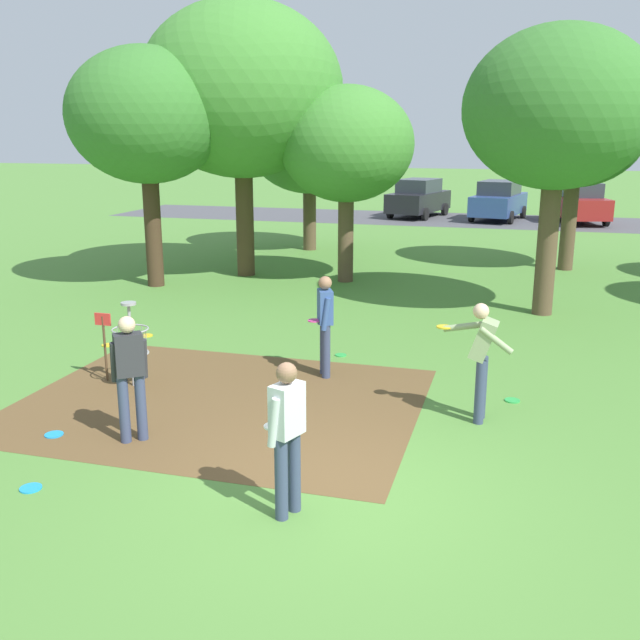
% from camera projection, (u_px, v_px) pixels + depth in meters
% --- Properties ---
extents(ground_plane, '(160.00, 160.00, 0.00)m').
position_uv_depth(ground_plane, '(327.00, 493.00, 8.09)').
color(ground_plane, '#518438').
extents(dirt_tee_pad, '(5.98, 4.74, 0.01)m').
position_uv_depth(dirt_tee_pad, '(220.00, 402.00, 10.84)').
color(dirt_tee_pad, brown).
rests_on(dirt_tee_pad, ground).
extents(disc_golf_basket, '(0.98, 0.58, 1.39)m').
position_uv_depth(disc_golf_basket, '(128.00, 341.00, 11.40)').
color(disc_golf_basket, '#9E9EA3').
rests_on(disc_golf_basket, ground).
extents(player_foreground_watching, '(0.45, 0.49, 1.71)m').
position_uv_depth(player_foreground_watching, '(325.00, 320.00, 11.79)').
color(player_foreground_watching, '#384260').
rests_on(player_foreground_watching, ground).
extents(player_throwing, '(0.44, 0.50, 1.71)m').
position_uv_depth(player_throwing, '(287.00, 430.00, 7.41)').
color(player_throwing, '#384260').
rests_on(player_throwing, ground).
extents(player_waiting_left, '(1.09, 0.53, 1.71)m').
position_uv_depth(player_waiting_left, '(482.00, 354.00, 9.92)').
color(player_waiting_left, '#384260').
rests_on(player_waiting_left, ground).
extents(player_waiting_right, '(0.47, 0.45, 1.71)m').
position_uv_depth(player_waiting_right, '(130.00, 372.00, 9.24)').
color(player_waiting_right, '#384260').
rests_on(player_waiting_right, ground).
extents(frisbee_near_basket, '(0.25, 0.25, 0.02)m').
position_uv_depth(frisbee_near_basket, '(108.00, 345.00, 13.75)').
color(frisbee_near_basket, gold).
rests_on(frisbee_near_basket, ground).
extents(frisbee_by_tee, '(0.26, 0.26, 0.02)m').
position_uv_depth(frisbee_by_tee, '(146.00, 336.00, 14.40)').
color(frisbee_by_tee, gold).
rests_on(frisbee_by_tee, ground).
extents(frisbee_mid_grass, '(0.25, 0.25, 0.02)m').
position_uv_depth(frisbee_mid_grass, '(54.00, 435.00, 9.65)').
color(frisbee_mid_grass, '#1E93DB').
rests_on(frisbee_mid_grass, ground).
extents(frisbee_far_right, '(0.25, 0.25, 0.02)m').
position_uv_depth(frisbee_far_right, '(31.00, 488.00, 8.19)').
color(frisbee_far_right, '#1E93DB').
rests_on(frisbee_far_right, ground).
extents(frisbee_scattered_a, '(0.23, 0.23, 0.02)m').
position_uv_depth(frisbee_scattered_a, '(512.00, 400.00, 10.89)').
color(frisbee_scattered_a, green).
rests_on(frisbee_scattered_a, ground).
extents(frisbee_scattered_b, '(0.21, 0.21, 0.02)m').
position_uv_depth(frisbee_scattered_b, '(341.00, 355.00, 13.12)').
color(frisbee_scattered_b, green).
rests_on(frisbee_scattered_b, ground).
extents(tree_near_left, '(3.59, 3.59, 5.22)m').
position_uv_depth(tree_near_left, '(347.00, 145.00, 18.86)').
color(tree_near_left, brown).
rests_on(tree_near_left, ground).
extents(tree_near_right, '(5.54, 5.54, 7.47)m').
position_uv_depth(tree_near_right, '(241.00, 91.00, 19.37)').
color(tree_near_right, '#4C3823').
rests_on(tree_near_right, ground).
extents(tree_mid_left, '(4.03, 4.03, 6.20)m').
position_uv_depth(tree_mid_left, '(558.00, 109.00, 15.06)').
color(tree_mid_left, brown).
rests_on(tree_mid_left, ground).
extents(tree_mid_center, '(4.34, 4.34, 5.65)m').
position_uv_depth(tree_mid_center, '(309.00, 139.00, 24.22)').
color(tree_mid_center, brown).
rests_on(tree_mid_center, ground).
extents(tree_mid_right, '(3.90, 3.90, 5.76)m').
position_uv_depth(tree_mid_right, '(577.00, 130.00, 20.45)').
color(tree_mid_right, brown).
rests_on(tree_mid_right, ground).
extents(tree_far_center, '(4.03, 4.03, 6.13)m').
position_uv_depth(tree_far_center, '(146.00, 117.00, 18.10)').
color(tree_far_center, '#422D1E').
rests_on(tree_far_center, ground).
extents(parking_lot_strip, '(36.00, 6.00, 0.01)m').
position_uv_depth(parking_lot_strip, '(479.00, 220.00, 33.68)').
color(parking_lot_strip, '#4C4C51').
rests_on(parking_lot_strip, ground).
extents(parked_car_leftmost, '(2.79, 4.52, 1.84)m').
position_uv_depth(parked_car_leftmost, '(419.00, 198.00, 34.92)').
color(parked_car_leftmost, black).
rests_on(parked_car_leftmost, ground).
extents(parked_car_center_left, '(2.61, 4.48, 1.84)m').
position_uv_depth(parked_car_center_left, '(499.00, 201.00, 33.56)').
color(parked_car_center_left, '#2D4784').
rests_on(parked_car_center_left, ground).
extents(parked_car_center_right, '(2.79, 4.52, 1.84)m').
position_uv_depth(parked_car_center_right, '(577.00, 203.00, 32.58)').
color(parked_car_center_right, maroon).
rests_on(parked_car_center_right, ground).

